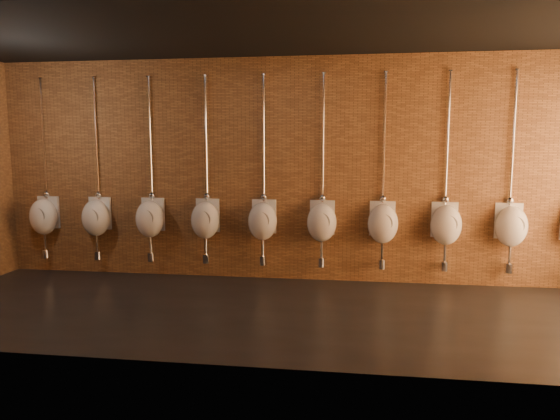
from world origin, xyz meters
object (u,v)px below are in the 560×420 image
at_px(urinal_1, 96,217).
at_px(urinal_7, 446,224).
at_px(urinal_2, 150,218).
at_px(urinal_3, 205,219).
at_px(urinal_0, 44,216).
at_px(urinal_5, 322,221).
at_px(urinal_8, 511,225).
at_px(urinal_6, 383,223).
at_px(urinal_4, 263,220).

distance_m(urinal_1, urinal_7, 5.09).
xyz_separation_m(urinal_2, urinal_3, (0.85, 0.00, 0.00)).
relative_size(urinal_0, urinal_5, 1.00).
bearing_deg(urinal_1, urinal_7, 0.00).
bearing_deg(urinal_8, urinal_1, 180.00).
height_order(urinal_1, urinal_3, same).
height_order(urinal_5, urinal_7, same).
bearing_deg(urinal_7, urinal_6, 180.00).
distance_m(urinal_1, urinal_3, 1.70).
bearing_deg(urinal_5, urinal_4, 180.00).
distance_m(urinal_7, urinal_8, 0.85).
relative_size(urinal_0, urinal_3, 1.00).
distance_m(urinal_1, urinal_4, 2.55).
height_order(urinal_0, urinal_4, same).
xyz_separation_m(urinal_4, urinal_8, (3.40, 0.00, 0.00)).
relative_size(urinal_1, urinal_8, 1.00).
bearing_deg(urinal_0, urinal_6, 0.00).
height_order(urinal_5, urinal_8, same).
relative_size(urinal_1, urinal_3, 1.00).
bearing_deg(urinal_0, urinal_4, 0.00).
relative_size(urinal_3, urinal_8, 1.00).
height_order(urinal_6, urinal_8, same).
bearing_deg(urinal_3, urinal_7, 0.00).
bearing_deg(urinal_4, urinal_8, 0.00).
height_order(urinal_4, urinal_6, same).
bearing_deg(urinal_1, urinal_2, 0.00).
xyz_separation_m(urinal_5, urinal_8, (2.55, 0.00, 0.00)).
distance_m(urinal_5, urinal_7, 1.70).
distance_m(urinal_4, urinal_5, 0.85).
distance_m(urinal_3, urinal_6, 2.55).
distance_m(urinal_1, urinal_6, 4.24).
bearing_deg(urinal_8, urinal_3, 180.00).
bearing_deg(urinal_2, urinal_5, 0.00).
bearing_deg(urinal_8, urinal_4, 180.00).
distance_m(urinal_5, urinal_6, 0.85).
relative_size(urinal_0, urinal_1, 1.00).
bearing_deg(urinal_0, urinal_7, 0.00).
bearing_deg(urinal_3, urinal_5, 0.00).
bearing_deg(urinal_7, urinal_8, 0.00).
bearing_deg(urinal_1, urinal_6, 0.00).
bearing_deg(urinal_6, urinal_1, 180.00).
relative_size(urinal_3, urinal_6, 1.00).
bearing_deg(urinal_6, urinal_4, 180.00).
bearing_deg(urinal_0, urinal_2, 0.00).
bearing_deg(urinal_1, urinal_8, 0.00).
distance_m(urinal_2, urinal_7, 4.24).
bearing_deg(urinal_2, urinal_7, 0.00).
bearing_deg(urinal_6, urinal_2, 180.00).
height_order(urinal_4, urinal_7, same).
xyz_separation_m(urinal_0, urinal_4, (3.40, 0.00, 0.00)).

